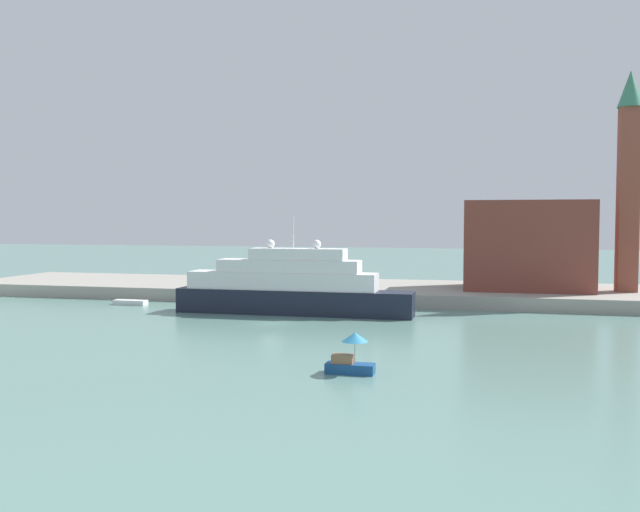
# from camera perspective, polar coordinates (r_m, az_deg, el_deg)

# --- Properties ---
(ground) EXTENTS (400.00, 400.00, 0.00)m
(ground) POSITION_cam_1_polar(r_m,az_deg,el_deg) (75.27, -4.17, -5.70)
(ground) COLOR slate
(quay_dock) EXTENTS (110.00, 22.23, 1.79)m
(quay_dock) POSITION_cam_1_polar(r_m,az_deg,el_deg) (101.10, 0.52, -2.91)
(quay_dock) COLOR gray
(quay_dock) RESTS_ON ground
(large_yacht) EXTENTS (29.09, 4.06, 11.90)m
(large_yacht) POSITION_cam_1_polar(r_m,az_deg,el_deg) (82.36, -2.54, -2.68)
(large_yacht) COLOR black
(large_yacht) RESTS_ON ground
(small_motorboat) EXTENTS (3.64, 1.99, 3.11)m
(small_motorboat) POSITION_cam_1_polar(r_m,az_deg,el_deg) (51.12, 2.60, -8.38)
(small_motorboat) COLOR navy
(small_motorboat) RESTS_ON ground
(work_barge) EXTENTS (4.53, 1.47, 0.65)m
(work_barge) POSITION_cam_1_polar(r_m,az_deg,el_deg) (94.81, -15.66, -3.78)
(work_barge) COLOR silver
(work_barge) RESTS_ON ground
(harbor_building) EXTENTS (16.91, 11.19, 12.26)m
(harbor_building) POSITION_cam_1_polar(r_m,az_deg,el_deg) (98.05, 17.02, 0.88)
(harbor_building) COLOR brown
(harbor_building) RESTS_ON quay_dock
(bell_tower) EXTENTS (3.31, 3.31, 29.39)m
(bell_tower) POSITION_cam_1_polar(r_m,az_deg,el_deg) (99.65, 24.52, 6.42)
(bell_tower) COLOR brown
(bell_tower) RESTS_ON quay_dock
(parked_car) EXTENTS (4.39, 1.69, 1.37)m
(parked_car) POSITION_cam_1_polar(r_m,az_deg,el_deg) (99.01, -7.51, -2.20)
(parked_car) COLOR silver
(parked_car) RESTS_ON quay_dock
(person_figure) EXTENTS (0.36, 0.36, 1.73)m
(person_figure) POSITION_cam_1_polar(r_m,az_deg,el_deg) (96.14, -5.01, -2.22)
(person_figure) COLOR #334C8C
(person_figure) RESTS_ON quay_dock
(mooring_bollard) EXTENTS (0.51, 0.51, 0.80)m
(mooring_bollard) POSITION_cam_1_polar(r_m,az_deg,el_deg) (90.25, 2.70, -2.82)
(mooring_bollard) COLOR black
(mooring_bollard) RESTS_ON quay_dock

